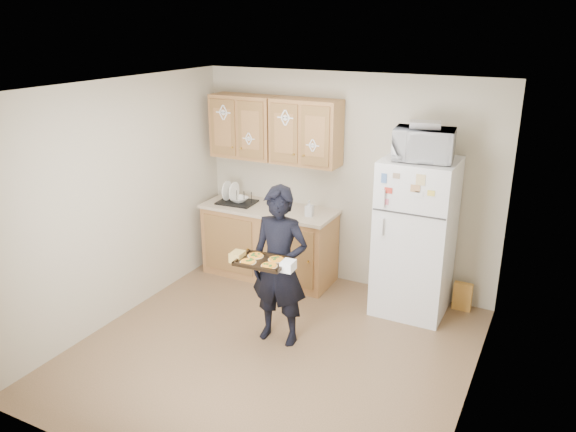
% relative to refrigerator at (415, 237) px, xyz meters
% --- Properties ---
extents(floor, '(3.60, 3.60, 0.00)m').
position_rel_refrigerator_xyz_m(floor, '(-0.95, -1.43, -0.85)').
color(floor, brown).
rests_on(floor, ground).
extents(ceiling, '(3.60, 3.60, 0.00)m').
position_rel_refrigerator_xyz_m(ceiling, '(-0.95, -1.43, 1.65)').
color(ceiling, silver).
rests_on(ceiling, wall_back).
extents(wall_back, '(3.60, 0.04, 2.50)m').
position_rel_refrigerator_xyz_m(wall_back, '(-0.95, 0.37, 0.40)').
color(wall_back, '#BDB299').
rests_on(wall_back, floor).
extents(wall_front, '(3.60, 0.04, 2.50)m').
position_rel_refrigerator_xyz_m(wall_front, '(-0.95, -3.23, 0.40)').
color(wall_front, '#BDB299').
rests_on(wall_front, floor).
extents(wall_left, '(0.04, 3.60, 2.50)m').
position_rel_refrigerator_xyz_m(wall_left, '(-2.75, -1.43, 0.40)').
color(wall_left, '#BDB299').
rests_on(wall_left, floor).
extents(wall_right, '(0.04, 3.60, 2.50)m').
position_rel_refrigerator_xyz_m(wall_right, '(0.85, -1.43, 0.40)').
color(wall_right, '#BDB299').
rests_on(wall_right, floor).
extents(refrigerator, '(0.75, 0.70, 1.70)m').
position_rel_refrigerator_xyz_m(refrigerator, '(0.00, 0.00, 0.00)').
color(refrigerator, white).
rests_on(refrigerator, floor).
extents(base_cabinet, '(1.60, 0.60, 0.86)m').
position_rel_refrigerator_xyz_m(base_cabinet, '(-1.80, 0.05, -0.42)').
color(base_cabinet, '#965A33').
rests_on(base_cabinet, floor).
extents(countertop, '(1.64, 0.64, 0.04)m').
position_rel_refrigerator_xyz_m(countertop, '(-1.80, 0.05, 0.03)').
color(countertop, '#B8A58D').
rests_on(countertop, base_cabinet).
extents(upper_cab_left, '(0.80, 0.33, 0.75)m').
position_rel_refrigerator_xyz_m(upper_cab_left, '(-2.20, 0.18, 0.98)').
color(upper_cab_left, '#965A33').
rests_on(upper_cab_left, wall_back).
extents(upper_cab_right, '(0.80, 0.33, 0.75)m').
position_rel_refrigerator_xyz_m(upper_cab_right, '(-1.38, 0.18, 0.98)').
color(upper_cab_right, '#965A33').
rests_on(upper_cab_right, wall_back).
extents(cereal_box, '(0.20, 0.07, 0.32)m').
position_rel_refrigerator_xyz_m(cereal_box, '(0.52, 0.24, -0.69)').
color(cereal_box, '#EBB853').
rests_on(cereal_box, floor).
extents(person, '(0.60, 0.41, 1.59)m').
position_rel_refrigerator_xyz_m(person, '(-1.00, -1.20, -0.06)').
color(person, black).
rests_on(person, floor).
extents(baking_tray, '(0.47, 0.36, 0.04)m').
position_rel_refrigerator_xyz_m(baking_tray, '(-1.01, -1.50, 0.10)').
color(baking_tray, black).
rests_on(baking_tray, person).
extents(pizza_front_left, '(0.15, 0.15, 0.02)m').
position_rel_refrigerator_xyz_m(pizza_front_left, '(-1.11, -1.58, 0.12)').
color(pizza_front_left, orange).
rests_on(pizza_front_left, baking_tray).
extents(pizza_front_right, '(0.15, 0.15, 0.02)m').
position_rel_refrigerator_xyz_m(pizza_front_right, '(-0.90, -1.57, 0.12)').
color(pizza_front_right, orange).
rests_on(pizza_front_right, baking_tray).
extents(pizza_back_left, '(0.15, 0.15, 0.02)m').
position_rel_refrigerator_xyz_m(pizza_back_left, '(-1.12, -1.43, 0.12)').
color(pizza_back_left, orange).
rests_on(pizza_back_left, baking_tray).
extents(pizza_back_right, '(0.15, 0.15, 0.02)m').
position_rel_refrigerator_xyz_m(pizza_back_right, '(-0.91, -1.42, 0.12)').
color(pizza_back_right, orange).
rests_on(pizza_back_right, baking_tray).
extents(microwave, '(0.63, 0.47, 0.32)m').
position_rel_refrigerator_xyz_m(microwave, '(0.02, -0.05, 1.01)').
color(microwave, white).
rests_on(microwave, refrigerator).
extents(foil_pan, '(0.33, 0.26, 0.06)m').
position_rel_refrigerator_xyz_m(foil_pan, '(0.02, -0.02, 1.21)').
color(foil_pan, silver).
rests_on(foil_pan, microwave).
extents(dish_rack, '(0.47, 0.36, 0.18)m').
position_rel_refrigerator_xyz_m(dish_rack, '(-2.23, 0.02, 0.14)').
color(dish_rack, black).
rests_on(dish_rack, countertop).
extents(bowl, '(0.28, 0.28, 0.05)m').
position_rel_refrigerator_xyz_m(bowl, '(-2.21, 0.02, 0.10)').
color(bowl, white).
rests_on(bowl, dish_rack).
extents(soap_bottle, '(0.09, 0.10, 0.19)m').
position_rel_refrigerator_xyz_m(soap_bottle, '(-1.23, -0.02, 0.14)').
color(soap_bottle, white).
rests_on(soap_bottle, countertop).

